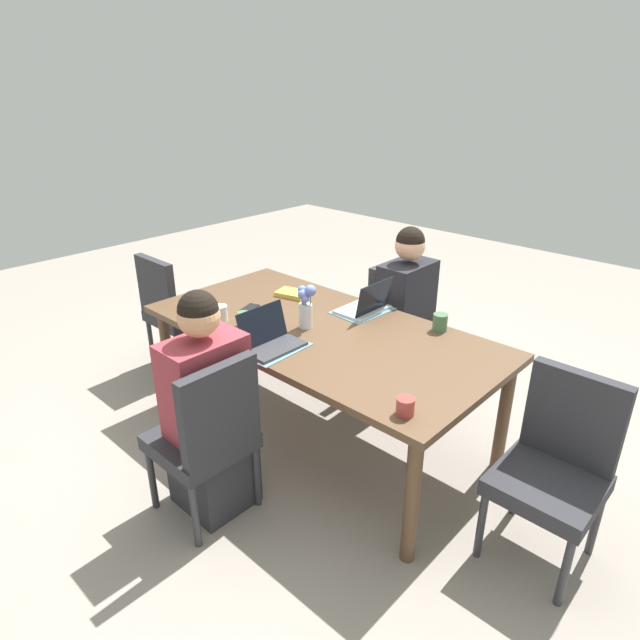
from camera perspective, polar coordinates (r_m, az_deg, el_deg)
The scene contains 20 objects.
ground_plane at distance 3.52m, azimuth 0.00°, elevation -11.74°, with size 10.00×10.00×0.00m, color gray.
dining_table at distance 3.18m, azimuth 0.00°, elevation -1.95°, with size 2.12×1.06×0.73m.
chair_near_left_near at distance 3.89m, azimuth 8.53°, elevation 0.07°, with size 0.44×0.44×0.90m.
person_near_left_near at distance 3.80m, azimuth 8.95°, elevation -0.13°, with size 0.36×0.40×1.19m.
chair_far_left_mid at distance 2.72m, azimuth -11.73°, elevation -11.54°, with size 0.44×0.44×0.90m.
person_far_left_mid at distance 2.78m, azimuth -11.69°, elevation -9.94°, with size 0.36×0.40×1.19m.
chair_head_right_left_far at distance 4.21m, azimuth -15.28°, elevation 1.34°, with size 0.44×0.44×0.90m.
chair_head_left_right_near at distance 2.71m, azimuth 23.75°, elevation -13.46°, with size 0.44×0.44×0.90m.
flower_vase at distance 3.10m, azimuth -1.50°, elevation 1.58°, with size 0.11×0.09×0.27m.
placemat_near_left_near at distance 3.40m, azimuth 4.52°, elevation 0.99°, with size 0.36×0.26×0.00m, color slate.
placemat_far_left_mid at distance 2.92m, azimuth -4.89°, elevation -3.02°, with size 0.36×0.26×0.00m, color slate.
laptop_near_left_near at distance 3.37m, azimuth 4.88°, elevation 1.53°, with size 0.22×0.32×0.21m.
laptop_far_left_mid at distance 2.92m, azimuth -5.30°, elevation -2.13°, with size 0.22×0.32×0.21m.
coffee_mug_near_left at distance 3.20m, azimuth -8.09°, elevation 0.10°, with size 0.07×0.07×0.09m, color #47704C.
coffee_mug_near_right at distance 3.18m, azimuth 12.56°, elevation -0.24°, with size 0.08×0.08×0.10m, color #47704C.
coffee_mug_centre_left at distance 2.37m, azimuth 9.00°, elevation -9.00°, with size 0.08×0.08×0.08m, color #AD3D38.
coffee_mug_centre_right at distance 3.28m, azimuth -10.45°, elevation 0.68°, with size 0.08×0.08×0.10m, color white.
book_red_cover at distance 3.64m, azimuth -2.96°, elevation 2.82°, with size 0.20×0.14×0.03m, color gold.
phone_black at distance 3.45m, azimuth -7.50°, elevation 1.23°, with size 0.15×0.07×0.01m, color black.
phone_silver at distance 3.51m, azimuth -11.97°, elevation 1.32°, with size 0.15×0.07×0.01m, color silver.
Camera 1 is at (-1.96, 2.10, 2.05)m, focal length 30.30 mm.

